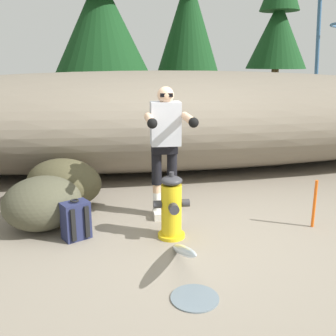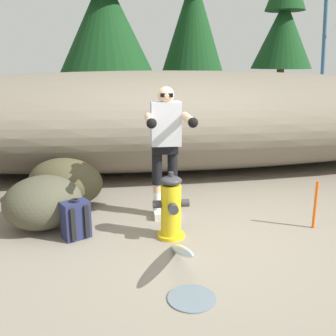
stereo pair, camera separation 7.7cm
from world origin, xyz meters
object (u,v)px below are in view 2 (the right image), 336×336
(spare_backpack, at_px, (76,220))
(boulder_small, at_px, (65,182))
(boulder_large, at_px, (43,202))
(survey_stake, at_px, (315,205))
(fire_hydrant, at_px, (171,208))
(utility_worker, at_px, (166,137))

(spare_backpack, bearing_deg, boulder_small, -16.82)
(boulder_large, distance_m, survey_stake, 3.31)
(survey_stake, bearing_deg, boulder_small, 157.84)
(fire_hydrant, relative_size, boulder_large, 0.82)
(fire_hydrant, bearing_deg, utility_worker, 88.77)
(fire_hydrant, relative_size, survey_stake, 1.31)
(boulder_large, height_order, boulder_small, boulder_small)
(boulder_large, bearing_deg, boulder_small, 77.12)
(fire_hydrant, xyz_separation_m, survey_stake, (1.77, 0.02, -0.06))
(spare_backpack, xyz_separation_m, boulder_small, (-0.23, 1.14, 0.12))
(spare_backpack, bearing_deg, boulder_large, 20.26)
(spare_backpack, height_order, boulder_large, boulder_large)
(fire_hydrant, xyz_separation_m, spare_backpack, (-1.09, 0.14, -0.15))
(spare_backpack, height_order, survey_stake, survey_stake)
(spare_backpack, height_order, boulder_small, boulder_small)
(utility_worker, xyz_separation_m, boulder_small, (-1.34, 0.72, -0.75))
(fire_hydrant, xyz_separation_m, boulder_small, (-1.32, 1.28, -0.03))
(boulder_large, height_order, survey_stake, boulder_large)
(boulder_large, distance_m, boulder_small, 0.80)
(boulder_large, xyz_separation_m, boulder_small, (0.18, 0.78, 0.01))
(boulder_large, relative_size, survey_stake, 1.60)
(survey_stake, bearing_deg, fire_hydrant, -179.46)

